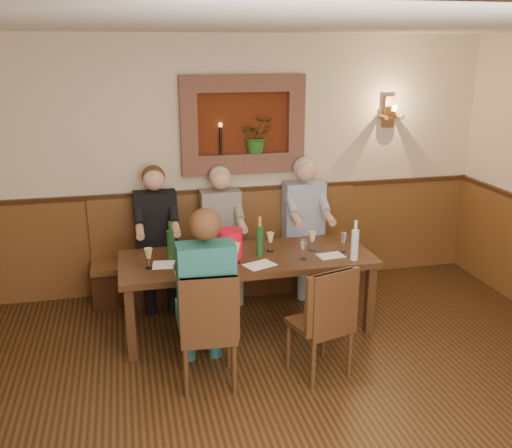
{
  "coord_description": "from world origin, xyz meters",
  "views": [
    {
      "loc": [
        -1.07,
        -3.13,
        2.66
      ],
      "look_at": [
        0.1,
        1.9,
        1.05
      ],
      "focal_mm": 40.0,
      "sensor_mm": 36.0,
      "label": 1
    }
  ],
  "objects_px": {
    "wine_bottle_green_b": "(171,244)",
    "water_bottle": "(355,244)",
    "person_bench_right": "(305,235)",
    "person_chair_front": "(206,308)",
    "bench": "(229,263)",
    "chair_near_right": "(320,342)",
    "spittoon_bucket": "(230,244)",
    "wine_bottle_green_a": "(260,240)",
    "chair_near_left": "(208,351)",
    "person_bench_left": "(158,247)",
    "dining_table": "(247,264)",
    "person_bench_mid": "(223,244)"
  },
  "relations": [
    {
      "from": "person_chair_front",
      "to": "spittoon_bucket",
      "type": "xyz_separation_m",
      "value": [
        0.35,
        0.78,
        0.26
      ]
    },
    {
      "from": "chair_near_right",
      "to": "person_bench_mid",
      "type": "distance_m",
      "value": 1.87
    },
    {
      "from": "person_bench_mid",
      "to": "bench",
      "type": "bearing_deg",
      "value": 49.0
    },
    {
      "from": "wine_bottle_green_a",
      "to": "person_bench_mid",
      "type": "bearing_deg",
      "value": 104.12
    },
    {
      "from": "person_bench_mid",
      "to": "person_chair_front",
      "type": "relative_size",
      "value": 0.97
    },
    {
      "from": "dining_table",
      "to": "wine_bottle_green_a",
      "type": "distance_m",
      "value": 0.26
    },
    {
      "from": "chair_near_left",
      "to": "water_bottle",
      "type": "height_order",
      "value": "water_bottle"
    },
    {
      "from": "person_bench_mid",
      "to": "wine_bottle_green_a",
      "type": "xyz_separation_m",
      "value": [
        0.21,
        -0.85,
        0.31
      ]
    },
    {
      "from": "person_chair_front",
      "to": "person_bench_mid",
      "type": "bearing_deg",
      "value": 75.32
    },
    {
      "from": "chair_near_right",
      "to": "wine_bottle_green_b",
      "type": "xyz_separation_m",
      "value": [
        -1.14,
        1.03,
        0.61
      ]
    },
    {
      "from": "bench",
      "to": "water_bottle",
      "type": "xyz_separation_m",
      "value": [
        0.96,
        -1.26,
        0.58
      ]
    },
    {
      "from": "water_bottle",
      "to": "bench",
      "type": "bearing_deg",
      "value": 127.23
    },
    {
      "from": "person_bench_right",
      "to": "chair_near_left",
      "type": "bearing_deg",
      "value": -128.7
    },
    {
      "from": "bench",
      "to": "wine_bottle_green_b",
      "type": "xyz_separation_m",
      "value": [
        -0.71,
        -0.85,
        0.57
      ]
    },
    {
      "from": "dining_table",
      "to": "water_bottle",
      "type": "distance_m",
      "value": 1.04
    },
    {
      "from": "wine_bottle_green_a",
      "to": "water_bottle",
      "type": "bearing_deg",
      "value": -19.85
    },
    {
      "from": "bench",
      "to": "chair_near_right",
      "type": "bearing_deg",
      "value": -77.21
    },
    {
      "from": "person_bench_right",
      "to": "water_bottle",
      "type": "bearing_deg",
      "value": -84.98
    },
    {
      "from": "wine_bottle_green_a",
      "to": "wine_bottle_green_b",
      "type": "xyz_separation_m",
      "value": [
        -0.83,
        0.11,
        -0.01
      ]
    },
    {
      "from": "bench",
      "to": "spittoon_bucket",
      "type": "bearing_deg",
      "value": -99.7
    },
    {
      "from": "water_bottle",
      "to": "dining_table",
      "type": "bearing_deg",
      "value": 161.65
    },
    {
      "from": "person_bench_left",
      "to": "water_bottle",
      "type": "height_order",
      "value": "person_bench_left"
    },
    {
      "from": "person_bench_right",
      "to": "person_bench_left",
      "type": "bearing_deg",
      "value": 179.98
    },
    {
      "from": "person_bench_right",
      "to": "person_chair_front",
      "type": "height_order",
      "value": "person_bench_right"
    },
    {
      "from": "person_chair_front",
      "to": "spittoon_bucket",
      "type": "distance_m",
      "value": 0.9
    },
    {
      "from": "person_chair_front",
      "to": "wine_bottle_green_b",
      "type": "xyz_separation_m",
      "value": [
        -0.19,
        0.87,
        0.28
      ]
    },
    {
      "from": "wine_bottle_green_a",
      "to": "dining_table",
      "type": "bearing_deg",
      "value": 172.55
    },
    {
      "from": "person_bench_right",
      "to": "person_bench_mid",
      "type": "bearing_deg",
      "value": 179.9
    },
    {
      "from": "bench",
      "to": "person_chair_front",
      "type": "bearing_deg",
      "value": -106.67
    },
    {
      "from": "wine_bottle_green_b",
      "to": "wine_bottle_green_a",
      "type": "bearing_deg",
      "value": -7.43
    },
    {
      "from": "chair_near_left",
      "to": "wine_bottle_green_b",
      "type": "xyz_separation_m",
      "value": [
        -0.19,
        0.97,
        0.61
      ]
    },
    {
      "from": "spittoon_bucket",
      "to": "wine_bottle_green_a",
      "type": "xyz_separation_m",
      "value": [
        0.28,
        -0.02,
        0.02
      ]
    },
    {
      "from": "water_bottle",
      "to": "chair_near_right",
      "type": "bearing_deg",
      "value": -130.64
    },
    {
      "from": "person_chair_front",
      "to": "wine_bottle_green_b",
      "type": "bearing_deg",
      "value": 102.64
    },
    {
      "from": "wine_bottle_green_b",
      "to": "water_bottle",
      "type": "xyz_separation_m",
      "value": [
        1.67,
        -0.41,
        0.01
      ]
    },
    {
      "from": "chair_near_right",
      "to": "person_bench_left",
      "type": "distance_m",
      "value": 2.18
    },
    {
      "from": "chair_near_left",
      "to": "water_bottle",
      "type": "bearing_deg",
      "value": 24.42
    },
    {
      "from": "chair_near_right",
      "to": "person_chair_front",
      "type": "distance_m",
      "value": 1.01
    },
    {
      "from": "wine_bottle_green_a",
      "to": "wine_bottle_green_b",
      "type": "distance_m",
      "value": 0.84
    },
    {
      "from": "chair_near_left",
      "to": "water_bottle",
      "type": "xyz_separation_m",
      "value": [
        1.47,
        0.56,
        0.61
      ]
    },
    {
      "from": "person_chair_front",
      "to": "wine_bottle_green_b",
      "type": "relative_size",
      "value": 4.08
    },
    {
      "from": "chair_near_left",
      "to": "person_bench_left",
      "type": "xyz_separation_m",
      "value": [
        -0.28,
        1.71,
        0.32
      ]
    },
    {
      "from": "chair_near_right",
      "to": "water_bottle",
      "type": "height_order",
      "value": "water_bottle"
    },
    {
      "from": "person_bench_left",
      "to": "person_chair_front",
      "type": "relative_size",
      "value": 0.99
    },
    {
      "from": "dining_table",
      "to": "person_bench_right",
      "type": "distance_m",
      "value": 1.2
    },
    {
      "from": "bench",
      "to": "chair_near_left",
      "type": "distance_m",
      "value": 1.89
    },
    {
      "from": "bench",
      "to": "person_bench_mid",
      "type": "xyz_separation_m",
      "value": [
        -0.09,
        -0.11,
        0.27
      ]
    },
    {
      "from": "dining_table",
      "to": "water_bottle",
      "type": "height_order",
      "value": "water_bottle"
    },
    {
      "from": "wine_bottle_green_b",
      "to": "water_bottle",
      "type": "bearing_deg",
      "value": -13.82
    },
    {
      "from": "chair_near_left",
      "to": "wine_bottle_green_b",
      "type": "bearing_deg",
      "value": 104.87
    }
  ]
}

